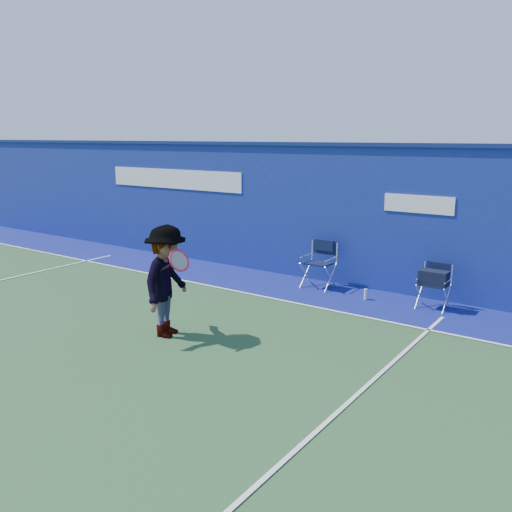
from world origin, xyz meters
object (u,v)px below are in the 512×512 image
Objects in this scene: tennis_player at (167,281)px; directors_chair_right at (433,290)px; water_bottle at (366,294)px; directors_chair_left at (319,273)px.

directors_chair_right is at bearing 51.14° from tennis_player.
tennis_player is at bearing -116.81° from water_bottle.
tennis_player is at bearing -128.86° from directors_chair_right.
directors_chair_right is 5.03m from tennis_player.
directors_chair_left is 1.18× the size of directors_chair_right.
directors_chair_left is at bearing 178.94° from directors_chair_right.
water_bottle is at bearing -170.90° from directors_chair_right.
directors_chair_left reaches higher than directors_chair_right.
directors_chair_right is at bearing -1.06° from directors_chair_left.
tennis_player reaches higher than water_bottle.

